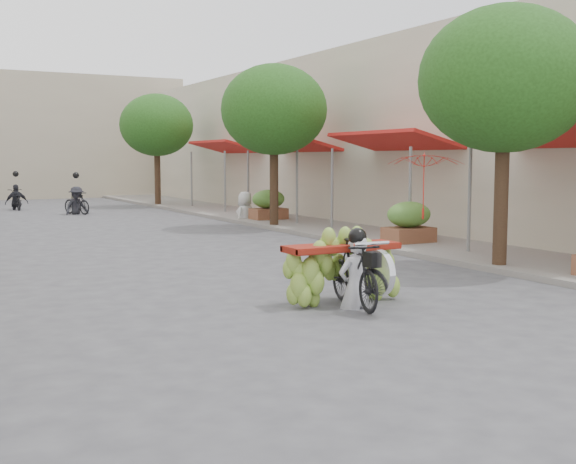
{
  "coord_description": "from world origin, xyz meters",
  "views": [
    {
      "loc": [
        -5.15,
        -6.69,
        2.25
      ],
      "look_at": [
        0.15,
        3.22,
        1.1
      ],
      "focal_mm": 45.0,
      "sensor_mm": 36.0,
      "label": 1
    }
  ],
  "objects": [
    {
      "name": "ground",
      "position": [
        0.0,
        0.0,
        0.0
      ],
      "size": [
        120.0,
        120.0,
        0.0
      ],
      "primitive_type": "plane",
      "color": "#505055",
      "rests_on": "ground"
    },
    {
      "name": "sidewalk_right",
      "position": [
        7.0,
        15.0,
        0.06
      ],
      "size": [
        4.0,
        60.0,
        0.12
      ],
      "primitive_type": "cube",
      "color": "gray",
      "rests_on": "ground"
    },
    {
      "name": "shophouse_row_right",
      "position": [
        11.99,
        14.0,
        3.0
      ],
      "size": [
        9.77,
        40.0,
        6.0
      ],
      "color": "#BCB29C",
      "rests_on": "ground"
    },
    {
      "name": "far_building",
      "position": [
        0.0,
        38.0,
        3.5
      ],
      "size": [
        20.0,
        6.0,
        7.0
      ],
      "primitive_type": "cube",
      "color": "#AFA38A",
      "rests_on": "ground"
    },
    {
      "name": "street_tree_near",
      "position": [
        5.4,
        4.0,
        3.78
      ],
      "size": [
        3.4,
        3.4,
        5.25
      ],
      "color": "#3A2719",
      "rests_on": "ground"
    },
    {
      "name": "street_tree_mid",
      "position": [
        5.4,
        14.0,
        3.78
      ],
      "size": [
        3.4,
        3.4,
        5.25
      ],
      "color": "#3A2719",
      "rests_on": "ground"
    },
    {
      "name": "street_tree_far",
      "position": [
        5.4,
        26.0,
        3.78
      ],
      "size": [
        3.4,
        3.4,
        5.25
      ],
      "color": "#3A2719",
      "rests_on": "ground"
    },
    {
      "name": "produce_crate_mid",
      "position": [
        6.2,
        8.0,
        0.71
      ],
      "size": [
        1.2,
        0.88,
        1.16
      ],
      "color": "brown",
      "rests_on": "ground"
    },
    {
      "name": "produce_crate_far",
      "position": [
        6.2,
        16.0,
        0.71
      ],
      "size": [
        1.2,
        0.88,
        1.16
      ],
      "color": "brown",
      "rests_on": "ground"
    },
    {
      "name": "banana_motorbike",
      "position": [
        0.82,
        2.47,
        0.68
      ],
      "size": [
        2.2,
        1.89,
        2.03
      ],
      "color": "black",
      "rests_on": "ground"
    },
    {
      "name": "market_umbrella",
      "position": [
        6.0,
        7.12,
        2.43
      ],
      "size": [
        2.34,
        2.34,
        1.65
      ],
      "rotation": [
        0.0,
        0.0,
        0.36
      ],
      "color": "red",
      "rests_on": "ground"
    },
    {
      "name": "pedestrian",
      "position": [
        5.7,
        16.88,
        1.07
      ],
      "size": [
        1.09,
        0.96,
        1.9
      ],
      "rotation": [
        0.0,
        0.0,
        3.68
      ],
      "color": "silver",
      "rests_on": "ground"
    },
    {
      "name": "bg_motorbike_b",
      "position": [
        1.02,
        22.95,
        0.86
      ],
      "size": [
        1.19,
        1.64,
        1.95
      ],
      "color": "black",
      "rests_on": "ground"
    },
    {
      "name": "bg_motorbike_c",
      "position": [
        -0.76,
        26.8,
        0.8
      ],
      "size": [
        0.98,
        1.59,
        1.95
      ],
      "color": "black",
      "rests_on": "ground"
    }
  ]
}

